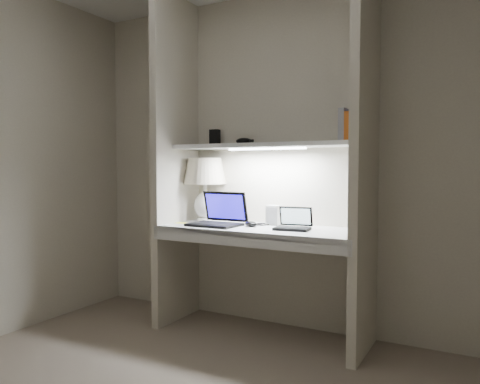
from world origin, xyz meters
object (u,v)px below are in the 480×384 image
Objects in this scene: table_lamp at (205,179)px; laptop_main at (219,218)px; book_row at (356,126)px; speaker at (274,215)px; laptop_netbook at (293,224)px.

table_lamp is 0.42m from laptop_main.
speaker is at bearing -176.43° from book_row.
book_row is (0.95, 0.23, 0.65)m from laptop_main.
book_row is (0.37, 0.19, 0.67)m from laptop_netbook.
table_lamp is 3.39× the size of speaker.
laptop_netbook is (0.82, -0.16, -0.30)m from table_lamp.
laptop_main is 1.63× the size of book_row.
speaker is (0.36, 0.19, 0.02)m from laptop_main.
laptop_main is 0.58m from laptop_netbook.
laptop_main is 1.46× the size of laptop_netbook.
table_lamp is at bearing -171.55° from speaker.
laptop_netbook is 0.79m from book_row.
book_row reaches higher than speaker.
table_lamp reaches higher than speaker.
book_row is (0.59, 0.04, 0.63)m from speaker.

